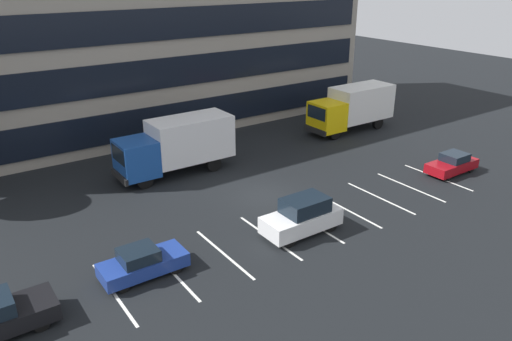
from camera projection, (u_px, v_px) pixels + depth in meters
name	position (u px, v px, depth m)	size (l,w,h in m)	color
ground_plane	(265.00, 196.00, 30.73)	(120.00, 120.00, 0.00)	black
office_building	(139.00, 20.00, 40.92)	(39.77, 10.76, 18.00)	gray
lot_markings	(310.00, 223.00, 27.50)	(22.54, 5.40, 0.01)	silver
box_truck_yellow	(353.00, 106.00, 42.33)	(8.01, 2.65, 3.71)	yellow
box_truck_blue	(177.00, 144.00, 33.39)	(8.06, 2.67, 3.74)	#194799
sedan_maroon	(452.00, 164.00, 33.92)	(3.88, 1.62, 1.39)	maroon
sedan_navy	(142.00, 263.00, 22.60)	(3.95, 1.65, 1.41)	navy
suv_white	(302.00, 216.00, 26.19)	(4.34, 1.84, 1.96)	white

